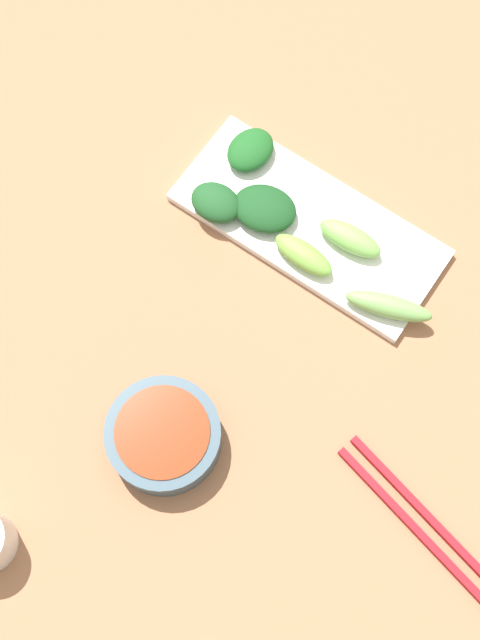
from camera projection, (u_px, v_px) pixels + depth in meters
tabletop at (268, 326)px, 0.98m from camera, size 2.10×2.10×0.02m
sauce_bowl at (164, 435)px, 0.90m from camera, size 0.12×0.12×0.04m
serving_plate at (309, 225)px, 1.00m from camera, size 0.13×0.32×0.01m
broccoli_stalk_0 at (389, 306)px, 0.95m from camera, size 0.06×0.10×0.02m
broccoli_leafy_1 at (265, 209)px, 0.99m from camera, size 0.08×0.09×0.03m
broccoli_leafy_2 at (216, 203)px, 0.99m from camera, size 0.05×0.06×0.03m
broccoli_leafy_3 at (250, 150)px, 1.01m from camera, size 0.07×0.05×0.02m
broccoli_stalk_4 at (350, 238)px, 0.98m from camera, size 0.04×0.08×0.03m
broccoli_stalk_5 at (304, 255)px, 0.97m from camera, size 0.03×0.08×0.02m
chopsticks at (424, 525)px, 0.89m from camera, size 0.08×0.23×0.01m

